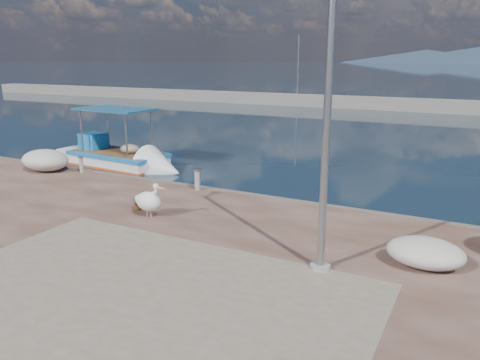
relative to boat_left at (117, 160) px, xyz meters
name	(u,v)px	position (x,y,z in m)	size (l,w,h in m)	color
ground	(170,264)	(8.89, -7.98, -0.25)	(1400.00, 1400.00, 0.00)	#162635
quay_patch	(116,310)	(9.89, -10.98, 0.25)	(9.00, 7.00, 0.01)	gray
breakwater	(412,105)	(8.89, 32.02, 0.35)	(120.00, 2.20, 7.50)	gray
boat_left	(117,160)	(0.00, 0.00, 0.00)	(6.80, 2.64, 3.21)	white
pelican	(149,201)	(7.13, -6.53, 0.75)	(1.08, 0.52, 1.06)	tan
lamp_post	(327,119)	(12.66, -7.51, 3.55)	(0.44, 0.96, 7.00)	gray
bollard_near	(197,178)	(6.77, -3.38, 0.67)	(0.25, 0.25, 0.77)	gray
bollard_far	(81,164)	(1.18, -3.38, 0.61)	(0.22, 0.22, 0.67)	gray
potted_plant	(139,203)	(6.42, -6.13, 0.47)	(0.39, 0.34, 0.44)	#33722D
net_pile_a	(45,160)	(-0.39, -3.82, 0.69)	(2.13, 1.55, 0.87)	silver
net_pile_d	(425,253)	(14.67, -6.30, 0.57)	(1.69, 1.27, 0.63)	silver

